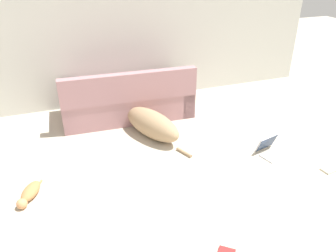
# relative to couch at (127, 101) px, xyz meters

# --- Properties ---
(wall_back) EXTENTS (7.02, 0.06, 2.60)m
(wall_back) POSITION_rel_couch_xyz_m (0.31, 0.70, 1.02)
(wall_back) COLOR beige
(wall_back) RESTS_ON ground_plane
(couch) EXTENTS (2.14, 1.03, 0.87)m
(couch) POSITION_rel_couch_xyz_m (0.00, 0.00, 0.00)
(couch) COLOR #A3757A
(couch) RESTS_ON ground_plane
(dog) EXTENTS (0.80, 1.51, 0.40)m
(dog) POSITION_rel_couch_xyz_m (0.15, -0.74, -0.08)
(dog) COLOR #A38460
(dog) RESTS_ON ground_plane
(cat) EXTENTS (0.31, 0.51, 0.12)m
(cat) POSITION_rel_couch_xyz_m (-1.55, -1.66, -0.21)
(cat) COLOR #BC7A47
(cat) RESTS_ON ground_plane
(laptop_open) EXTENTS (0.41, 0.39, 0.24)m
(laptop_open) POSITION_rel_couch_xyz_m (1.55, -1.80, -0.20)
(laptop_open) COLOR #B7B7BC
(laptop_open) RESTS_ON ground_plane
(book_cream) EXTENTS (0.25, 0.16, 0.02)m
(book_cream) POSITION_rel_couch_xyz_m (2.05, -2.41, -0.26)
(book_cream) COLOR beige
(book_cream) RESTS_ON ground_plane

